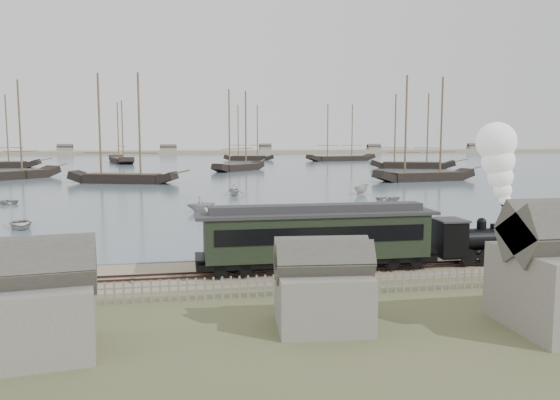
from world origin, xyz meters
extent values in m
plane|color=gray|center=(0.00, 0.00, 0.00)|extent=(600.00, 600.00, 0.00)
cube|color=#4E646F|center=(0.00, 170.00, 0.03)|extent=(600.00, 336.00, 0.06)
cube|color=#35221C|center=(0.00, -2.50, 0.10)|extent=(120.00, 0.08, 0.12)
cube|color=#35221C|center=(0.00, -1.50, 0.10)|extent=(120.00, 0.08, 0.12)
cube|color=#43352B|center=(0.00, -2.00, 0.03)|extent=(120.00, 1.80, 0.06)
cube|color=tan|center=(0.00, 250.00, 0.00)|extent=(500.00, 20.00, 1.80)
cube|color=black|center=(15.66, -2.00, 0.69)|extent=(6.57, 1.93, 0.24)
cylinder|color=black|center=(15.27, -2.00, 1.66)|extent=(4.06, 1.45, 1.45)
cube|color=black|center=(13.15, -2.00, 1.85)|extent=(1.74, 2.12, 2.22)
cube|color=#313134|center=(13.15, -2.00, 3.01)|extent=(1.93, 2.32, 0.12)
cylinder|color=black|center=(17.11, -2.00, 2.96)|extent=(0.42, 0.42, 1.54)
sphere|color=black|center=(15.46, -2.00, 2.79)|extent=(0.62, 0.62, 0.62)
cone|color=black|center=(18.75, -2.00, 0.59)|extent=(1.35, 1.93, 1.93)
cube|color=black|center=(17.78, -2.00, 2.62)|extent=(0.34, 0.34, 0.34)
cube|color=black|center=(4.26, -2.00, 0.75)|extent=(15.09, 2.48, 0.38)
cube|color=black|center=(4.26, -2.00, 2.26)|extent=(14.01, 2.69, 2.69)
cube|color=black|center=(4.26, -3.37, 2.53)|extent=(12.93, 0.06, 0.97)
cube|color=black|center=(4.26, -0.63, 2.53)|extent=(12.93, 0.06, 0.97)
cube|color=#313134|center=(4.26, -2.00, 3.66)|extent=(15.09, 2.91, 0.19)
cube|color=#313134|center=(4.26, -2.00, 3.99)|extent=(13.47, 1.29, 0.49)
imported|color=#B9B6B0|center=(-13.57, 0.05, 0.39)|extent=(2.81, 3.84, 0.77)
imported|color=#B9B6B0|center=(-18.65, 18.31, 0.47)|extent=(4.69, 3.99, 0.82)
imported|color=#B9B6B0|center=(-1.86, 26.70, 0.95)|extent=(3.88, 4.16, 1.77)
imported|color=#B9B6B0|center=(3.03, 16.79, 0.86)|extent=(4.24, 1.81, 1.60)
imported|color=#B9B6B0|center=(22.95, 33.21, 0.40)|extent=(2.58, 3.47, 0.69)
imported|color=#B9B6B0|center=(20.31, 18.10, 0.80)|extent=(3.22, 3.45, 1.47)
imported|color=#B9B6B0|center=(21.90, 41.24, 0.80)|extent=(3.81, 3.59, 1.47)
imported|color=#B9B6B0|center=(-25.97, 37.87, 0.42)|extent=(2.72, 3.65, 0.72)
imported|color=#B9B6B0|center=(3.45, 43.07, 0.95)|extent=(3.78, 3.39, 1.77)
camera|label=1|loc=(-4.05, -34.64, 8.37)|focal=35.00mm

